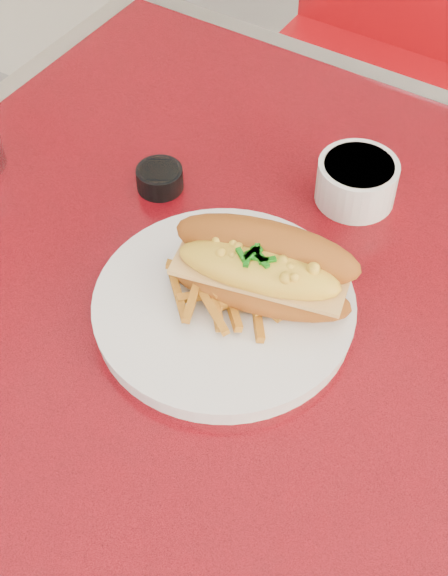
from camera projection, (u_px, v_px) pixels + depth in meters
The scene contains 7 objects.
diner_table at pixel (366, 425), 0.91m from camera, with size 1.23×0.83×0.77m.
dinner_plate at pixel (224, 307), 0.80m from camera, with size 0.27×0.27×0.02m.
mac_hoagie at pixel (261, 268), 0.78m from camera, with size 0.20×0.13×0.08m.
fries_pile at pixel (230, 280), 0.80m from camera, with size 0.11×0.10×0.03m, color orange, non-canonical shape.
fork at pixel (295, 306), 0.79m from camera, with size 0.02×0.14×0.00m.
gravy_ramekin at pixel (357, 180), 0.90m from camera, with size 0.09×0.09×0.05m.
sauce_cup_left at pixel (160, 178), 0.92m from camera, with size 0.06×0.06×0.03m.
Camera 1 is at (0.11, -0.49, 1.41)m, focal length 50.00 mm.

